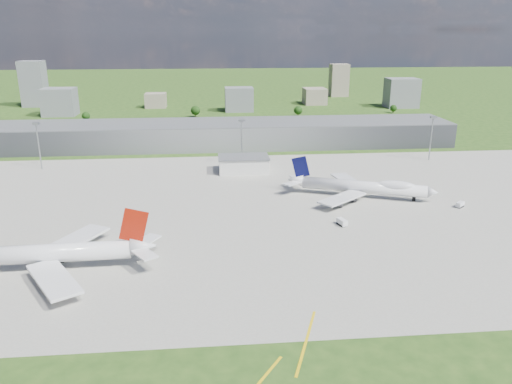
{
  "coord_description": "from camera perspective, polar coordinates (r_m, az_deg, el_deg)",
  "views": [
    {
      "loc": [
        -6.87,
        -158.62,
        73.05
      ],
      "look_at": [
        10.97,
        36.76,
        9.0
      ],
      "focal_mm": 35.0,
      "sensor_mm": 36.0,
      "label": 1
    }
  ],
  "objects": [
    {
      "name": "ground",
      "position": [
        317.23,
        -3.85,
        4.73
      ],
      "size": [
        1400.0,
        1400.0,
        0.0
      ],
      "primitive_type": "plane",
      "color": "#244716",
      "rests_on": "ground"
    },
    {
      "name": "apron",
      "position": [
        212.29,
        -0.34,
        -2.04
      ],
      "size": [
        360.0,
        190.0,
        0.08
      ],
      "primitive_type": "cube",
      "color": "gray",
      "rests_on": "ground"
    },
    {
      "name": "terminal",
      "position": [
        330.27,
        -3.95,
        6.59
      ],
      "size": [
        300.0,
        42.0,
        15.0
      ],
      "primitive_type": "cube",
      "color": "slate",
      "rests_on": "ground"
    },
    {
      "name": "ops_building",
      "position": [
        268.21,
        -1.44,
        3.16
      ],
      "size": [
        26.0,
        16.0,
        8.0
      ],
      "primitive_type": "cube",
      "color": "silver",
      "rests_on": "ground"
    },
    {
      "name": "mast_west",
      "position": [
        294.29,
        -23.68,
        5.72
      ],
      "size": [
        3.5,
        2.0,
        25.9
      ],
      "color": "gray",
      "rests_on": "ground"
    },
    {
      "name": "mast_center",
      "position": [
        279.67,
        -1.67,
        6.66
      ],
      "size": [
        3.5,
        2.0,
        25.9
      ],
      "color": "gray",
      "rests_on": "ground"
    },
    {
      "name": "mast_east",
      "position": [
        306.64,
        19.46,
        6.65
      ],
      "size": [
        3.5,
        2.0,
        25.9
      ],
      "color": "gray",
      "rests_on": "ground"
    },
    {
      "name": "airliner_red_twin",
      "position": [
        172.6,
        -22.9,
        -6.58
      ],
      "size": [
        71.69,
        55.91,
        19.69
      ],
      "rotation": [
        0.0,
        0.0,
        3.18
      ],
      "color": "white",
      "rests_on": "ground"
    },
    {
      "name": "airliner_blue_quad",
      "position": [
        231.85,
        12.17,
        0.56
      ],
      "size": [
        64.74,
        49.4,
        17.58
      ],
      "rotation": [
        0.0,
        0.0,
        -0.36
      ],
      "color": "white",
      "rests_on": "ground"
    },
    {
      "name": "tug_yellow",
      "position": [
        182.77,
        -12.91,
        -5.65
      ],
      "size": [
        4.1,
        3.25,
        1.79
      ],
      "rotation": [
        0.0,
        0.0,
        0.38
      ],
      "color": "yellow",
      "rests_on": "ground"
    },
    {
      "name": "van_white_near",
      "position": [
        198.02,
        9.8,
        -3.44
      ],
      "size": [
        3.63,
        5.5,
        2.58
      ],
      "rotation": [
        0.0,
        0.0,
        1.87
      ],
      "color": "white",
      "rests_on": "ground"
    },
    {
      "name": "van_white_far",
      "position": [
        232.13,
        22.29,
        -1.36
      ],
      "size": [
        4.74,
        4.4,
        2.32
      ],
      "rotation": [
        0.0,
        0.0,
        0.68
      ],
      "color": "white",
      "rests_on": "ground"
    },
    {
      "name": "bldg_w",
      "position": [
        481.44,
        -21.54,
        9.56
      ],
      "size": [
        28.0,
        22.0,
        24.0
      ],
      "primitive_type": "cube",
      "color": "slate",
      "rests_on": "ground"
    },
    {
      "name": "bldg_cw",
      "position": [
        505.78,
        -11.38,
        10.23
      ],
      "size": [
        20.0,
        18.0,
        14.0
      ],
      "primitive_type": "cube",
      "color": "gray",
      "rests_on": "ground"
    },
    {
      "name": "bldg_c",
      "position": [
        473.48,
        -1.95,
        10.54
      ],
      "size": [
        26.0,
        20.0,
        22.0
      ],
      "primitive_type": "cube",
      "color": "slate",
      "rests_on": "ground"
    },
    {
      "name": "bldg_ce",
      "position": [
        523.78,
        6.72,
        10.83
      ],
      "size": [
        22.0,
        24.0,
        16.0
      ],
      "primitive_type": "cube",
      "color": "gray",
      "rests_on": "ground"
    },
    {
      "name": "bldg_e",
      "position": [
        517.19,
        16.3,
        10.82
      ],
      "size": [
        30.0,
        22.0,
        28.0
      ],
      "primitive_type": "cube",
      "color": "slate",
      "rests_on": "ground"
    },
    {
      "name": "bldg_tall_w",
      "position": [
        549.14,
        -24.06,
        11.22
      ],
      "size": [
        22.0,
        20.0,
        44.0
      ],
      "primitive_type": "cube",
      "color": "slate",
      "rests_on": "ground"
    },
    {
      "name": "bldg_tall_e",
      "position": [
        589.86,
        9.45,
        12.49
      ],
      "size": [
        20.0,
        18.0,
        36.0
      ],
      "primitive_type": "cube",
      "color": "gray",
      "rests_on": "ground"
    },
    {
      "name": "tree_w",
      "position": [
        441.3,
        -18.87,
        8.23
      ],
      "size": [
        6.75,
        6.75,
        8.25
      ],
      "color": "#382314",
      "rests_on": "ground"
    },
    {
      "name": "tree_c",
      "position": [
        443.94,
        -6.94,
        9.24
      ],
      "size": [
        8.1,
        8.1,
        9.9
      ],
      "color": "#382314",
      "rests_on": "ground"
    },
    {
      "name": "tree_e",
      "position": [
        445.53,
        4.84,
        9.3
      ],
      "size": [
        7.65,
        7.65,
        9.35
      ],
      "color": "#382314",
      "rests_on": "ground"
    },
    {
      "name": "tree_far_e",
      "position": [
        478.9,
        15.44,
        9.21
      ],
      "size": [
        6.3,
        6.3,
        7.7
      ],
      "color": "#382314",
      "rests_on": "ground"
    }
  ]
}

